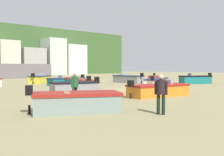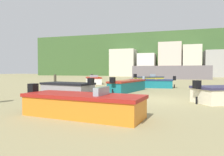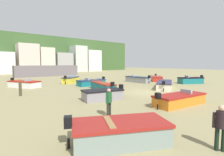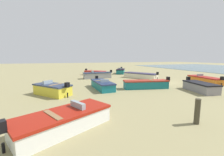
{
  "view_description": "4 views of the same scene",
  "coord_description": "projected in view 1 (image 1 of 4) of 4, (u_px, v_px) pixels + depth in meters",
  "views": [
    {
      "loc": [
        -15.46,
        -15.83,
        1.87
      ],
      "look_at": [
        2.99,
        5.83,
        0.73
      ],
      "focal_mm": 41.02,
      "sensor_mm": 36.0,
      "label": 1
    },
    {
      "loc": [
        0.83,
        -11.85,
        1.64
      ],
      "look_at": [
        -4.21,
        4.77,
        1.02
      ],
      "focal_mm": 33.28,
      "sensor_mm": 36.0,
      "label": 2
    },
    {
      "loc": [
        -13.83,
        -11.31,
        3.02
      ],
      "look_at": [
        -1.01,
        4.28,
        1.29
      ],
      "focal_mm": 26.96,
      "sensor_mm": 36.0,
      "label": 3
    },
    {
      "loc": [
        -15.4,
        12.36,
        3.2
      ],
      "look_at": [
        2.48,
        5.9,
        0.52
      ],
      "focal_mm": 22.91,
      "sensor_mm": 36.0,
      "label": 4
    }
  ],
  "objects": [
    {
      "name": "ground_plane",
      "position": [
        129.0,
        89.0,
        22.14
      ],
      "size": [
        160.0,
        160.0,
        0.0
      ],
      "primitive_type": "plane",
      "color": "#91885C"
    },
    {
      "name": "harbor_pier",
      "position": [
        10.0,
        71.0,
        44.91
      ],
      "size": [
        14.64,
        2.4,
        2.58
      ],
      "primitive_type": "cube",
      "color": "slate",
      "rests_on": "ground"
    },
    {
      "name": "townhouse_centre",
      "position": [
        6.0,
        58.0,
        61.33
      ],
      "size": [
        4.58,
        6.9,
        8.29
      ],
      "primitive_type": "cube",
      "color": "beige",
      "rests_on": "ground"
    },
    {
      "name": "townhouse_centre_right",
      "position": [
        31.0,
        62.0,
        65.08
      ],
      "size": [
        5.81,
        6.56,
        6.8
      ],
      "primitive_type": "cube",
      "color": "#9D9B97",
      "rests_on": "ground"
    },
    {
      "name": "townhouse_right",
      "position": [
        54.0,
        57.0,
        68.86
      ],
      "size": [
        4.92,
        5.9,
        9.65
      ],
      "primitive_type": "cube",
      "color": "beige",
      "rests_on": "ground"
    },
    {
      "name": "townhouse_far_right",
      "position": [
        72.0,
        60.0,
        72.82
      ],
      "size": [
        6.06,
        6.08,
        8.29
      ],
      "primitive_type": "cube",
      "color": "silver",
      "rests_on": "ground"
    },
    {
      "name": "boat_cream_0",
      "position": [
        157.0,
        82.0,
        25.2
      ],
      "size": [
        5.4,
        4.16,
        1.17
      ],
      "rotation": [
        0.0,
        0.0,
        5.25
      ],
      "color": "beige",
      "rests_on": "ground"
    },
    {
      "name": "boat_grey_1",
      "position": [
        75.0,
        88.0,
        18.35
      ],
      "size": [
        3.7,
        2.17,
        1.2
      ],
      "rotation": [
        0.0,
        0.0,
        1.37
      ],
      "color": "gray",
      "rests_on": "ground"
    },
    {
      "name": "boat_teal_2",
      "position": [
        67.0,
        81.0,
        27.61
      ],
      "size": [
        4.34,
        1.62,
        1.13
      ],
      "rotation": [
        0.0,
        0.0,
        1.61
      ],
      "color": "#156B79",
      "rests_on": "ground"
    },
    {
      "name": "boat_orange_3",
      "position": [
        159.0,
        90.0,
        16.74
      ],
      "size": [
        4.74,
        2.04,
        1.12
      ],
      "rotation": [
        0.0,
        0.0,
        4.59
      ],
      "color": "orange",
      "rests_on": "ground"
    },
    {
      "name": "boat_teal_4",
      "position": [
        78.0,
        83.0,
        23.38
      ],
      "size": [
        2.17,
        5.02,
        1.2
      ],
      "rotation": [
        0.0,
        0.0,
        6.07
      ],
      "color": "#166B75",
      "rests_on": "ground"
    },
    {
      "name": "boat_grey_5",
      "position": [
        128.0,
        79.0,
        31.59
      ],
      "size": [
        1.33,
        4.67,
        1.26
      ],
      "rotation": [
        0.0,
        0.0,
        0.01
      ],
      "color": "gray",
      "rests_on": "ground"
    },
    {
      "name": "boat_yellow_6",
      "position": [
        40.0,
        79.0,
        30.68
      ],
      "size": [
        3.6,
        3.38,
        1.26
      ],
      "rotation": [
        0.0,
        0.0,
        5.41
      ],
      "color": "gold",
      "rests_on": "ground"
    },
    {
      "name": "boat_red_7",
      "position": [
        154.0,
        79.0,
        33.91
      ],
      "size": [
        4.08,
        3.85,
        1.14
      ],
      "rotation": [
        0.0,
        0.0,
        2.28
      ],
      "color": "red",
      "rests_on": "ground"
    },
    {
      "name": "boat_grey_9",
      "position": [
        77.0,
        102.0,
        10.74
      ],
      "size": [
        3.95,
        3.12,
        1.17
      ],
      "rotation": [
        0.0,
        0.0,
        4.24
      ],
      "color": "gray",
      "rests_on": "ground"
    },
    {
      "name": "boat_teal_10",
      "position": [
        195.0,
        80.0,
        30.16
      ],
      "size": [
        3.89,
        3.06,
        1.27
      ],
      "rotation": [
        0.0,
        0.0,
        1.08
      ],
      "color": "#176C70",
      "rests_on": "ground"
    },
    {
      "name": "beach_walker_foreground",
      "position": [
        161.0,
        91.0,
        10.2
      ],
      "size": [
        0.46,
        0.51,
        1.62
      ],
      "rotation": [
        0.0,
        0.0,
        2.07
      ],
      "color": "black",
      "rests_on": "ground"
    },
    {
      "name": "beach_walker_distant",
      "position": [
        75.0,
        85.0,
        13.91
      ],
      "size": [
        0.53,
        0.42,
        1.62
      ],
      "rotation": [
        0.0,
        0.0,
        0.27
      ],
      "color": "#28281F",
      "rests_on": "ground"
    }
  ]
}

